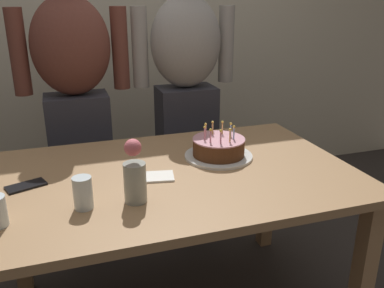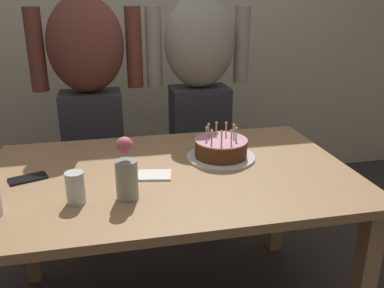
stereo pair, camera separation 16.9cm
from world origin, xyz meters
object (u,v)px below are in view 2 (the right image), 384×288
at_px(cell_phone, 28,178).
at_px(flower_vase, 126,172).
at_px(water_glass_near, 75,188).
at_px(person_man_bearded, 90,100).
at_px(napkin_stack, 154,175).
at_px(birthday_cake, 221,150).
at_px(person_woman_cardigan, 200,95).

distance_m(cell_phone, flower_vase, 0.46).
bearing_deg(water_glass_near, person_man_bearded, 87.45).
height_order(napkin_stack, person_man_bearded, person_man_bearded).
bearing_deg(birthday_cake, person_man_bearded, 130.16).
bearing_deg(napkin_stack, water_glass_near, -150.96).
bearing_deg(person_man_bearded, person_woman_cardigan, -180.00).
bearing_deg(flower_vase, water_glass_near, 178.25).
height_order(flower_vase, person_woman_cardigan, person_woman_cardigan).
height_order(water_glass_near, cell_phone, water_glass_near).
height_order(birthday_cake, water_glass_near, birthday_cake).
distance_m(napkin_stack, person_woman_cardigan, 0.90).
height_order(water_glass_near, flower_vase, flower_vase).
bearing_deg(water_glass_near, person_woman_cardigan, 55.15).
xyz_separation_m(flower_vase, person_woman_cardigan, (0.49, 0.97, 0.03)).
height_order(napkin_stack, person_woman_cardigan, person_woman_cardigan).
height_order(water_glass_near, person_woman_cardigan, person_woman_cardigan).
distance_m(birthday_cake, person_man_bearded, 0.89).
height_order(water_glass_near, napkin_stack, water_glass_near).
xyz_separation_m(water_glass_near, person_man_bearded, (0.04, 0.97, 0.08)).
relative_size(cell_phone, person_woman_cardigan, 0.09).
relative_size(birthday_cake, person_woman_cardigan, 0.18).
distance_m(water_glass_near, person_woman_cardigan, 1.18).
height_order(water_glass_near, person_man_bearded, person_man_bearded).
xyz_separation_m(birthday_cake, napkin_stack, (-0.32, -0.13, -0.04)).
relative_size(napkin_stack, person_woman_cardigan, 0.08).
bearing_deg(cell_phone, person_woman_cardigan, 19.23).
bearing_deg(napkin_stack, birthday_cake, 21.91).
bearing_deg(cell_phone, napkin_stack, -29.24).
bearing_deg(flower_vase, napkin_stack, 55.33).
distance_m(birthday_cake, person_woman_cardigan, 0.68).
height_order(napkin_stack, flower_vase, flower_vase).
xyz_separation_m(water_glass_near, napkin_stack, (0.30, 0.16, -0.05)).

